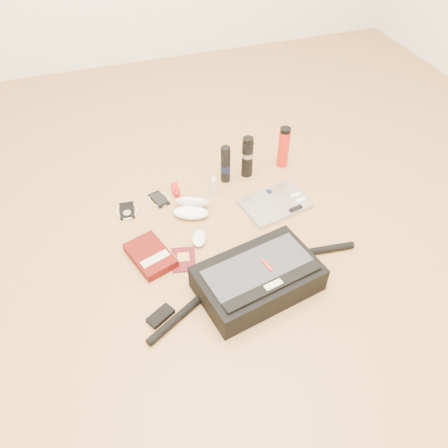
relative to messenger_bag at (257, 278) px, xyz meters
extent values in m
plane|color=#A47944|center=(-0.02, 0.23, -0.06)|extent=(4.00, 4.00, 0.00)
cube|color=black|center=(0.00, 0.00, 0.00)|extent=(0.52, 0.38, 0.12)
cube|color=#2C2E33|center=(0.00, -0.01, 0.06)|extent=(0.45, 0.29, 0.01)
cube|color=black|center=(0.02, -0.10, 0.06)|extent=(0.42, 0.13, 0.01)
cube|color=#C1B994|center=(0.02, -0.10, 0.06)|extent=(0.08, 0.04, 0.02)
cube|color=#AC2014|center=(0.04, 0.00, 0.06)|extent=(0.02, 0.06, 0.02)
cylinder|color=black|center=(-0.34, -0.04, -0.05)|extent=(0.27, 0.17, 0.03)
cylinder|color=black|center=(0.34, 0.09, -0.05)|extent=(0.29, 0.07, 0.03)
cube|color=black|center=(-0.40, -0.01, -0.05)|extent=(0.12, 0.10, 0.02)
cube|color=#A4A4A7|center=(0.27, 0.43, -0.05)|extent=(0.35, 0.27, 0.02)
cube|color=black|center=(0.27, 0.52, -0.04)|extent=(0.03, 0.03, 0.00)
cube|color=silver|center=(0.38, 0.45, -0.04)|extent=(0.06, 0.03, 0.01)
cube|color=white|center=(0.39, 0.41, -0.04)|extent=(0.05, 0.02, 0.01)
cube|color=black|center=(0.34, 0.36, -0.04)|extent=(0.07, 0.03, 0.01)
cube|color=#490A07|center=(-0.37, 0.29, -0.04)|extent=(0.21, 0.26, 0.04)
cube|color=beige|center=(-0.30, 0.32, -0.04)|extent=(0.07, 0.21, 0.03)
cube|color=beige|center=(-0.36, 0.25, -0.02)|extent=(0.13, 0.08, 0.00)
cube|color=#490E15|center=(-0.24, 0.24, -0.06)|extent=(0.13, 0.16, 0.01)
cube|color=#E6B34D|center=(-0.24, 0.25, -0.05)|extent=(0.06, 0.06, 0.00)
ellipsoid|color=silver|center=(-0.15, 0.33, -0.04)|extent=(0.09, 0.12, 0.03)
ellipsoid|color=white|center=(-0.14, 0.49, -0.04)|extent=(0.19, 0.14, 0.05)
ellipsoid|color=silver|center=(-0.12, 0.54, -0.02)|extent=(0.19, 0.15, 0.10)
ellipsoid|color=black|center=(-0.17, 0.50, -0.03)|extent=(0.05, 0.04, 0.02)
ellipsoid|color=black|center=(-0.11, 0.48, -0.03)|extent=(0.05, 0.04, 0.02)
cylinder|color=black|center=(-0.14, 0.49, -0.03)|extent=(0.03, 0.01, 0.01)
cube|color=black|center=(-0.42, 0.62, -0.06)|extent=(0.08, 0.12, 0.01)
cylinder|color=#A5A5A7|center=(-0.42, 0.60, -0.05)|extent=(0.04, 0.04, 0.00)
torus|color=silver|center=(-0.42, 0.62, -0.05)|extent=(0.11, 0.11, 0.01)
cube|color=black|center=(-0.26, 0.65, -0.06)|extent=(0.09, 0.13, 0.01)
cube|color=black|center=(-0.26, 0.65, -0.05)|extent=(0.08, 0.10, 0.00)
torus|color=silver|center=(-0.26, 0.65, -0.05)|extent=(0.12, 0.12, 0.01)
cube|color=#AB120D|center=(-0.16, 0.69, -0.05)|extent=(0.04, 0.07, 0.03)
cube|color=#B90F14|center=(-0.16, 0.65, -0.05)|extent=(0.03, 0.02, 0.02)
cylinder|color=#B8B8BB|center=(-0.16, 0.74, -0.05)|extent=(0.03, 0.04, 0.02)
cylinder|color=#AAD2E4|center=(0.02, 0.62, -0.02)|extent=(0.03, 0.03, 0.08)
cylinder|color=white|center=(0.02, 0.62, 0.02)|extent=(0.02, 0.02, 0.02)
cylinder|color=silver|center=(0.02, 0.62, 0.03)|extent=(0.01, 0.01, 0.01)
cylinder|color=black|center=(0.11, 0.70, 0.04)|extent=(0.06, 0.06, 0.20)
cylinder|color=black|center=(0.11, 0.70, 0.02)|extent=(0.06, 0.06, 0.04)
ellipsoid|color=black|center=(0.11, 0.70, 0.14)|extent=(0.05, 0.05, 0.02)
cylinder|color=black|center=(0.23, 0.71, 0.04)|extent=(0.06, 0.06, 0.20)
cylinder|color=#AFAFB2|center=(0.23, 0.71, 0.07)|extent=(0.07, 0.07, 0.03)
cylinder|color=black|center=(0.23, 0.71, 0.15)|extent=(0.06, 0.06, 0.02)
cylinder|color=red|center=(0.44, 0.72, 0.04)|extent=(0.07, 0.07, 0.21)
cylinder|color=black|center=(0.44, 0.72, 0.16)|extent=(0.06, 0.06, 0.02)
camera|label=1|loc=(-0.47, -0.97, 1.37)|focal=35.00mm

